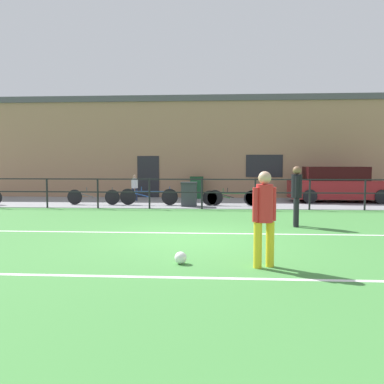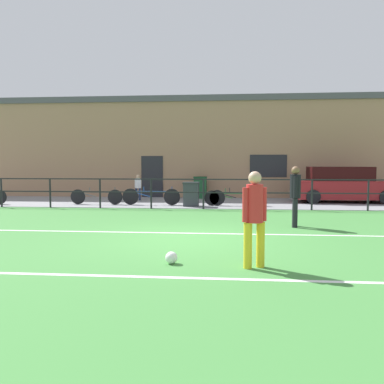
{
  "view_description": "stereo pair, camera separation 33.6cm",
  "coord_description": "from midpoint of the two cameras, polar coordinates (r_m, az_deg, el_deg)",
  "views": [
    {
      "loc": [
        0.62,
        -9.13,
        1.72
      ],
      "look_at": [
        -0.23,
        3.77,
        0.81
      ],
      "focal_mm": 37.71,
      "sensor_mm": 36.0,
      "label": 1
    },
    {
      "loc": [
        0.96,
        -9.11,
        1.72
      ],
      "look_at": [
        -0.23,
        3.77,
        0.81
      ],
      "focal_mm": 37.71,
      "sensor_mm": 36.0,
      "label": 2
    }
  ],
  "objects": [
    {
      "name": "ground",
      "position": [
        9.32,
        -1.16,
        -6.72
      ],
      "size": [
        60.0,
        44.0,
        0.04
      ],
      "primitive_type": "cube",
      "color": "#42843D"
    },
    {
      "name": "field_line_touchline",
      "position": [
        10.0,
        -0.82,
        -5.84
      ],
      "size": [
        36.0,
        0.11,
        0.0
      ],
      "primitive_type": "cube",
      "color": "white",
      "rests_on": "ground"
    },
    {
      "name": "field_line_hash",
      "position": [
        6.23,
        -3.73,
        -11.97
      ],
      "size": [
        36.0,
        0.11,
        0.0
      ],
      "primitive_type": "cube",
      "color": "white",
      "rests_on": "ground"
    },
    {
      "name": "pavement_strip",
      "position": [
        17.72,
        1.2,
        -1.49
      ],
      "size": [
        48.0,
        5.0,
        0.02
      ],
      "primitive_type": "cube",
      "color": "gray",
      "rests_on": "ground"
    },
    {
      "name": "perimeter_fence",
      "position": [
        15.17,
        0.78,
        0.37
      ],
      "size": [
        36.07,
        0.07,
        1.15
      ],
      "color": "black",
      "rests_on": "ground"
    },
    {
      "name": "clubhouse_facade",
      "position": [
        21.35,
        1.65,
        6.3
      ],
      "size": [
        28.0,
        2.56,
        5.11
      ],
      "color": "#A37A5B",
      "rests_on": "ground"
    },
    {
      "name": "player_goalkeeper",
      "position": [
        11.29,
        13.74,
        -0.05
      ],
      "size": [
        0.29,
        0.45,
        1.65
      ],
      "rotation": [
        0.0,
        0.0,
        4.56
      ],
      "color": "black",
      "rests_on": "ground"
    },
    {
      "name": "player_striker",
      "position": [
        6.71,
        8.78,
        -2.97
      ],
      "size": [
        0.4,
        0.28,
        1.59
      ],
      "rotation": [
        0.0,
        0.0,
        0.44
      ],
      "color": "gold",
      "rests_on": "ground"
    },
    {
      "name": "soccer_ball_match",
      "position": [
        7.01,
        -3.02,
        -9.28
      ],
      "size": [
        0.21,
        0.21,
        0.21
      ],
      "primitive_type": "sphere",
      "color": "white",
      "rests_on": "ground"
    },
    {
      "name": "spectator_child",
      "position": [
        18.73,
        -8.63,
        0.86
      ],
      "size": [
        0.32,
        0.21,
        1.19
      ],
      "rotation": [
        0.0,
        0.0,
        2.88
      ],
      "color": "#232D4C",
      "rests_on": "pavement_strip"
    },
    {
      "name": "parked_car_red",
      "position": [
        18.95,
        19.56,
        0.91
      ],
      "size": [
        4.38,
        1.78,
        1.56
      ],
      "color": "maroon",
      "rests_on": "pavement_strip"
    },
    {
      "name": "bicycle_parked_0",
      "position": [
        16.38,
        5.38,
        -0.77
      ],
      "size": [
        2.17,
        0.04,
        0.73
      ],
      "color": "black",
      "rests_on": "pavement_strip"
    },
    {
      "name": "bicycle_parked_1",
      "position": [
        16.65,
        -6.73,
        -0.63
      ],
      "size": [
        2.4,
        0.04,
        0.76
      ],
      "color": "black",
      "rests_on": "pavement_strip"
    },
    {
      "name": "bicycle_parked_2",
      "position": [
        17.23,
        -14.33,
        -0.66
      ],
      "size": [
        2.21,
        0.04,
        0.72
      ],
      "color": "black",
      "rests_on": "pavement_strip"
    },
    {
      "name": "bicycle_parked_3",
      "position": [
        16.38,
        4.84,
        -0.8
      ],
      "size": [
        2.29,
        0.04,
        0.71
      ],
      "color": "black",
      "rests_on": "pavement_strip"
    },
    {
      "name": "trash_bin_0",
      "position": [
        16.1,
        -1.02,
        -0.28
      ],
      "size": [
        0.63,
        0.54,
        0.96
      ],
      "color": "#33383D",
      "rests_on": "pavement_strip"
    },
    {
      "name": "trash_bin_1",
      "position": [
        19.66,
        0.18,
        0.65
      ],
      "size": [
        0.64,
        0.54,
        1.06
      ],
      "color": "#194C28",
      "rests_on": "pavement_strip"
    }
  ]
}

